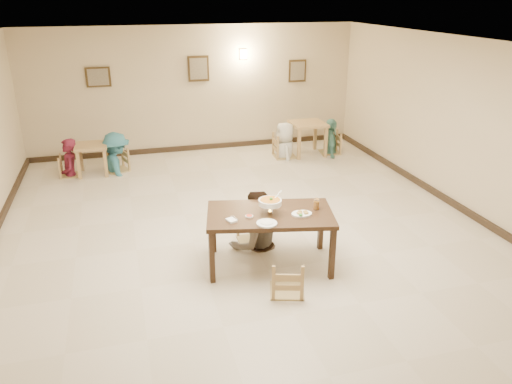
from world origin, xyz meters
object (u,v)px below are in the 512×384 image
object	(u,v)px
chair_far	(251,216)
curry_warmer	(270,202)
bg_diner_a	(66,139)
bg_chair_ll	(68,157)
bg_diner_c	(285,123)
chair_near	(288,261)
bg_chair_rl	(285,135)
bg_chair_lr	(115,150)
main_table	(270,218)
bg_diner_d	(331,119)
main_diner	(255,192)
drink_glass	(316,204)
bg_table_right	(308,128)
bg_diner_b	(114,133)
bg_table_left	(92,150)
bg_chair_rr	(331,133)

from	to	relation	value
chair_far	curry_warmer	world-z (taller)	curry_warmer
chair_far	bg_diner_a	world-z (taller)	bg_diner_a
bg_chair_ll	bg_diner_c	bearing A→B (deg)	-88.97
chair_near	curry_warmer	world-z (taller)	curry_warmer
curry_warmer	bg_diner_c	bearing A→B (deg)	68.94
chair_near	bg_chair_rl	size ratio (longest dim) A/B	0.88
chair_near	bg_chair_lr	xyz separation A→B (m)	(-2.06, 5.59, 0.01)
curry_warmer	bg_diner_a	bearing A→B (deg)	122.26
main_table	bg_diner_d	bearing A→B (deg)	70.00
main_diner	bg_chair_ll	bearing A→B (deg)	-63.57
drink_glass	bg_table_right	world-z (taller)	drink_glass
bg_chair_rl	bg_diner_d	xyz separation A→B (m)	(1.18, -0.00, 0.32)
bg_chair_ll	bg_diner_b	xyz separation A→B (m)	(0.98, 0.07, 0.43)
drink_glass	bg_table_right	bearing A→B (deg)	70.13
bg_diner_c	bg_diner_d	xyz separation A→B (m)	(1.18, -0.00, 0.01)
chair_near	bg_chair_lr	bearing A→B (deg)	-53.05
bg_table_left	bg_diner_c	distance (m)	4.40
bg_diner_a	bg_chair_rr	bearing A→B (deg)	83.26
bg_chair_lr	bg_diner_c	bearing A→B (deg)	70.23
drink_glass	bg_chair_lr	bearing A→B (deg)	119.08
bg_diner_a	bg_diner_b	bearing A→B (deg)	87.09
drink_glass	bg_chair_ll	xyz separation A→B (m)	(-3.70, 4.83, -0.47)
curry_warmer	bg_chair_rl	xyz separation A→B (m)	(1.86, 4.82, -0.46)
bg_chair_rr	bg_diner_a	world-z (taller)	bg_diner_a
bg_chair_ll	bg_chair_lr	world-z (taller)	bg_chair_lr
chair_near	bg_chair_rr	xyz separation A→B (m)	(3.01, 5.54, 0.03)
drink_glass	main_table	bearing A→B (deg)	175.14
main_diner	bg_chair_rr	size ratio (longest dim) A/B	1.78
bg_chair_ll	bg_diner_d	world-z (taller)	bg_diner_d
main_diner	curry_warmer	world-z (taller)	main_diner
curry_warmer	bg_diner_d	size ratio (longest dim) A/B	0.21
main_table	chair_near	distance (m)	0.80
main_diner	curry_warmer	bearing A→B (deg)	82.45
chair_far	bg_chair_rl	xyz separation A→B (m)	(1.91, 4.01, 0.10)
bg_diner_d	bg_diner_b	bearing A→B (deg)	103.98
drink_glass	bg_chair_ll	world-z (taller)	drink_glass
main_table	bg_table_left	size ratio (longest dim) A/B	2.80
bg_chair_rr	bg_diner_d	bearing A→B (deg)	9.98
curry_warmer	bg_table_left	xyz separation A→B (m)	(-2.53, 4.78, -0.46)
chair_far	curry_warmer	xyz separation A→B (m)	(0.06, -0.81, 0.56)
chair_near	bg_diner_a	xyz separation A→B (m)	(-3.04, 5.52, 0.35)
main_table	bg_chair_rl	world-z (taller)	bg_chair_rl
bg_chair_lr	main_diner	bearing A→B (deg)	6.66
bg_diner_d	main_table	bearing A→B (deg)	162.24
bg_chair_rr	chair_near	bearing A→B (deg)	-18.53
bg_diner_b	chair_near	bearing A→B (deg)	-175.45
chair_far	bg_chair_lr	size ratio (longest dim) A/B	0.90
main_table	curry_warmer	bearing A→B (deg)	-98.08
bg_diner_c	chair_far	bearing A→B (deg)	-21.24
bg_chair_rr	chair_far	bearing A→B (deg)	-27.62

